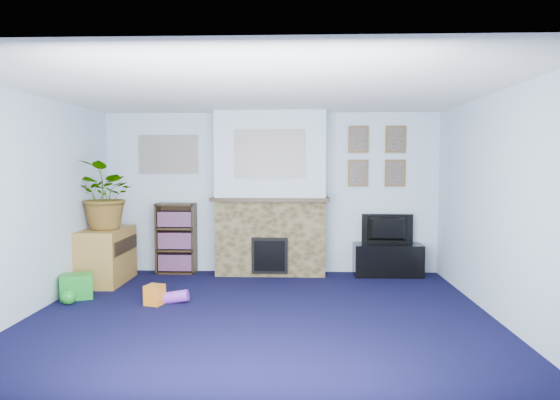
{
  "coord_description": "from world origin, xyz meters",
  "views": [
    {
      "loc": [
        0.4,
        -5.25,
        1.64
      ],
      "look_at": [
        0.18,
        0.93,
        1.19
      ],
      "focal_mm": 32.0,
      "sensor_mm": 36.0,
      "label": 1
    }
  ],
  "objects_px": {
    "bookshelf": "(176,240)",
    "television": "(388,229)",
    "tv_stand": "(388,260)",
    "sideboard": "(106,257)"
  },
  "relations": [
    {
      "from": "bookshelf",
      "to": "sideboard",
      "type": "xyz_separation_m",
      "value": [
        -0.82,
        -0.64,
        -0.15
      ]
    },
    {
      "from": "tv_stand",
      "to": "television",
      "type": "xyz_separation_m",
      "value": [
        -0.0,
        0.02,
        0.46
      ]
    },
    {
      "from": "bookshelf",
      "to": "television",
      "type": "bearing_deg",
      "value": -1.03
    },
    {
      "from": "television",
      "to": "bookshelf",
      "type": "relative_size",
      "value": 0.71
    },
    {
      "from": "tv_stand",
      "to": "sideboard",
      "type": "relative_size",
      "value": 1.02
    },
    {
      "from": "tv_stand",
      "to": "television",
      "type": "distance_m",
      "value": 0.46
    },
    {
      "from": "bookshelf",
      "to": "sideboard",
      "type": "height_order",
      "value": "bookshelf"
    },
    {
      "from": "television",
      "to": "bookshelf",
      "type": "bearing_deg",
      "value": 1.53
    },
    {
      "from": "tv_stand",
      "to": "sideboard",
      "type": "xyz_separation_m",
      "value": [
        -3.96,
        -0.56,
        0.12
      ]
    },
    {
      "from": "tv_stand",
      "to": "sideboard",
      "type": "bearing_deg",
      "value": -171.9
    }
  ]
}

